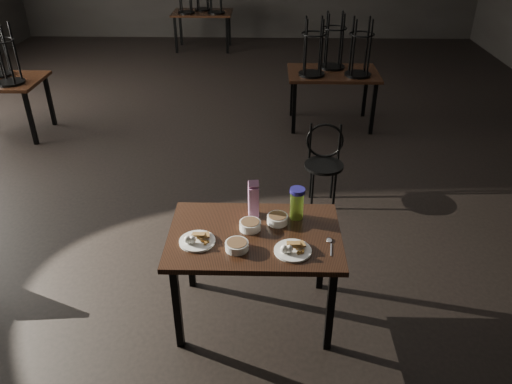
{
  "coord_description": "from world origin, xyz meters",
  "views": [
    {
      "loc": [
        0.45,
        -5.54,
        2.76
      ],
      "look_at": [
        0.38,
        -2.32,
        0.85
      ],
      "focal_mm": 35.0,
      "sensor_mm": 36.0,
      "label": 1
    }
  ],
  "objects_px": {
    "juice_carton": "(254,199)",
    "bentwood_chair": "(324,158)",
    "main_table": "(255,243)",
    "water_bottle": "(297,203)"
  },
  "relations": [
    {
      "from": "juice_carton",
      "to": "bentwood_chair",
      "type": "distance_m",
      "value": 1.65
    },
    {
      "from": "juice_carton",
      "to": "bentwood_chair",
      "type": "xyz_separation_m",
      "value": [
        0.67,
        1.45,
        -0.4
      ]
    },
    {
      "from": "main_table",
      "to": "juice_carton",
      "type": "distance_m",
      "value": 0.32
    },
    {
      "from": "bentwood_chair",
      "to": "main_table",
      "type": "bearing_deg",
      "value": -107.36
    },
    {
      "from": "main_table",
      "to": "juice_carton",
      "type": "relative_size",
      "value": 4.09
    },
    {
      "from": "main_table",
      "to": "bentwood_chair",
      "type": "bearing_deg",
      "value": 68.78
    },
    {
      "from": "juice_carton",
      "to": "bentwood_chair",
      "type": "bearing_deg",
      "value": 65.24
    },
    {
      "from": "main_table",
      "to": "water_bottle",
      "type": "relative_size",
      "value": 5.02
    },
    {
      "from": "juice_carton",
      "to": "bentwood_chair",
      "type": "height_order",
      "value": "juice_carton"
    },
    {
      "from": "water_bottle",
      "to": "bentwood_chair",
      "type": "relative_size",
      "value": 0.29
    }
  ]
}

